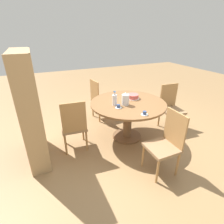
# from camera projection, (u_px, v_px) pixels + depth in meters

# --- Properties ---
(ground_plane) EXTENTS (14.00, 14.00, 0.00)m
(ground_plane) POSITION_uv_depth(u_px,v_px,m) (127.00, 136.00, 3.56)
(ground_plane) COLOR #937047
(dining_table) EXTENTS (1.40, 1.40, 0.75)m
(dining_table) POSITION_uv_depth(u_px,v_px,m) (128.00, 110.00, 3.31)
(dining_table) COLOR brown
(dining_table) RESTS_ON ground_plane
(chair_a) EXTENTS (0.46, 0.46, 0.95)m
(chair_a) POSITION_uv_depth(u_px,v_px,m) (74.00, 125.00, 2.99)
(chair_a) COLOR #A87A47
(chair_a) RESTS_ON ground_plane
(chair_b) EXTENTS (0.42, 0.42, 0.95)m
(chair_b) POSITION_uv_depth(u_px,v_px,m) (166.00, 143.00, 2.52)
(chair_b) COLOR #A87A47
(chair_b) RESTS_ON ground_plane
(chair_c) EXTENTS (0.45, 0.45, 0.95)m
(chair_c) POSITION_uv_depth(u_px,v_px,m) (171.00, 107.00, 3.71)
(chair_c) COLOR #A87A47
(chair_c) RESTS_ON ground_plane
(chair_d) EXTENTS (0.47, 0.47, 0.95)m
(chair_d) POSITION_uv_depth(u_px,v_px,m) (100.00, 99.00, 4.12)
(chair_d) COLOR #A87A47
(chair_d) RESTS_ON ground_plane
(bookshelf) EXTENTS (0.90, 0.28, 1.73)m
(bookshelf) POSITION_uv_depth(u_px,v_px,m) (33.00, 111.00, 2.64)
(bookshelf) COLOR tan
(bookshelf) RESTS_ON ground_plane
(coffee_pot) EXTENTS (0.13, 0.13, 0.23)m
(coffee_pot) POSITION_uv_depth(u_px,v_px,m) (125.00, 99.00, 3.08)
(coffee_pot) COLOR silver
(coffee_pot) RESTS_ON dining_table
(water_bottle) EXTENTS (0.08, 0.08, 0.26)m
(water_bottle) POSITION_uv_depth(u_px,v_px,m) (115.00, 100.00, 3.07)
(water_bottle) COLOR silver
(water_bottle) RESTS_ON dining_table
(cake_main) EXTENTS (0.26, 0.26, 0.09)m
(cake_main) POSITION_uv_depth(u_px,v_px,m) (133.00, 96.00, 3.40)
(cake_main) COLOR white
(cake_main) RESTS_ON dining_table
(cup_a) EXTENTS (0.11, 0.11, 0.06)m
(cup_a) POSITION_uv_depth(u_px,v_px,m) (145.00, 113.00, 2.75)
(cup_a) COLOR white
(cup_a) RESTS_ON dining_table
(cup_b) EXTENTS (0.11, 0.11, 0.06)m
(cup_b) POSITION_uv_depth(u_px,v_px,m) (118.00, 107.00, 3.00)
(cup_b) COLOR white
(cup_b) RESTS_ON dining_table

